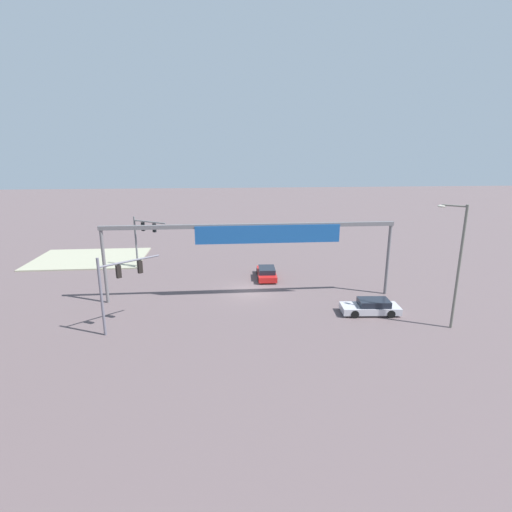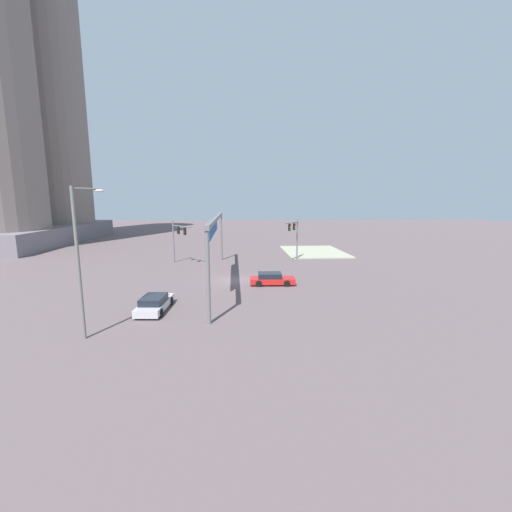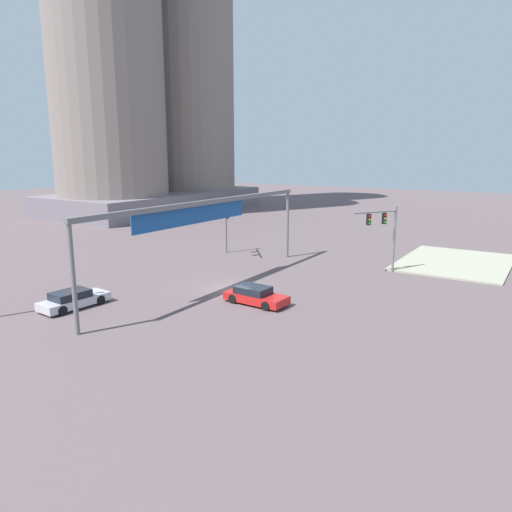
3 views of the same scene
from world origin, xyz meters
name	(u,v)px [view 1 (image 1 of 3)]	position (x,y,z in m)	size (l,w,h in m)	color
ground_plane	(249,291)	(0.00, 0.00, 0.00)	(221.36, 221.36, 0.00)	#5D4E50
sidewalk_corner	(90,259)	(18.73, -13.04, 0.07)	(13.11, 9.52, 0.15)	#9E9D84
traffic_signal_near_corner	(143,233)	(11.19, -8.40, 4.05)	(3.86, 2.56, 5.85)	slate
traffic_signal_opposite_side	(117,280)	(9.99, 7.50, 3.90)	(3.79, 3.07, 5.75)	slate
streetlamp_curved_arm	(457,260)	(-14.37, 9.21, 5.24)	(1.67, 1.46, 9.25)	slate
overhead_sign_gantry	(255,235)	(-0.42, 1.91, 5.81)	(25.47, 0.43, 6.79)	slate
sedan_car_approaching	(267,273)	(-2.08, -3.69, 0.58)	(2.11, 4.56, 1.21)	red
sedan_car_waiting_far	(371,307)	(-9.48, 6.24, 0.58)	(4.77, 2.18, 1.21)	#B7B5BE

